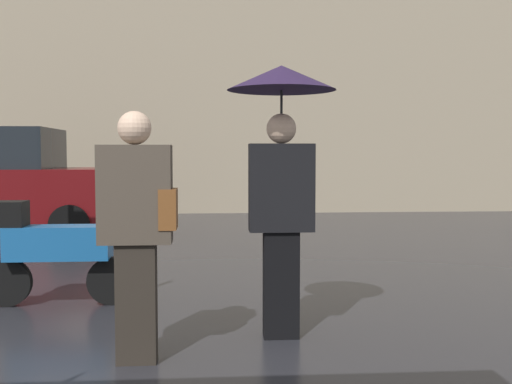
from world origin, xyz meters
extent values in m
cube|color=black|center=(1.63, 2.57, 0.43)|extent=(0.28, 0.18, 0.85)
cube|color=black|center=(1.63, 2.57, 1.19)|extent=(0.51, 0.23, 0.69)
sphere|color=beige|center=(1.63, 2.57, 1.66)|extent=(0.24, 0.24, 0.24)
cylinder|color=black|center=(1.63, 2.57, 1.80)|extent=(0.02, 0.02, 0.30)
cone|color=#291A3B|center=(1.63, 2.57, 2.05)|extent=(0.85, 0.85, 0.19)
cube|color=#2A241E|center=(0.56, 2.06, 0.42)|extent=(0.28, 0.18, 0.84)
cube|color=#473D33|center=(0.56, 2.06, 1.18)|extent=(0.50, 0.23, 0.68)
sphere|color=beige|center=(0.56, 2.06, 1.63)|extent=(0.23, 0.23, 0.23)
cube|color=brown|center=(0.79, 2.06, 1.08)|extent=(0.12, 0.24, 0.28)
cylinder|color=black|center=(0.11, 3.73, 0.23)|extent=(0.46, 0.09, 0.46)
cylinder|color=black|center=(-0.87, 3.73, 0.23)|extent=(0.46, 0.09, 0.46)
cube|color=#195999|center=(-0.38, 3.73, 0.61)|extent=(0.98, 0.32, 0.32)
cube|color=black|center=(-0.82, 3.73, 0.89)|extent=(0.28, 0.28, 0.24)
cylinder|color=black|center=(0.06, 3.73, 0.96)|extent=(0.06, 0.06, 0.55)
cylinder|color=black|center=(-1.19, 9.58, 0.33)|extent=(0.65, 0.18, 0.65)
cylinder|color=black|center=(-1.19, 7.69, 0.33)|extent=(0.65, 0.18, 0.65)
camera|label=1|loc=(1.09, -2.16, 1.45)|focal=42.54mm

